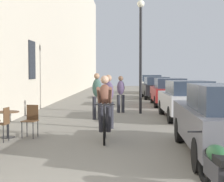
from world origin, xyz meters
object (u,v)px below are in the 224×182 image
pedestrian_far (121,92)px  parked_car_fourth (156,87)px  cafe_chair_far_toward_street (3,122)px  parked_car_fifth (151,84)px  parked_car_third (169,91)px  cafe_chair_far_toward_wall (31,119)px  pedestrian_mid (97,93)px  cyclist_on_bicycle (105,110)px  parked_motorcycle (219,170)px  parked_car_second (187,99)px  street_lamp (141,42)px  pedestrian_near (108,98)px  cafe_table_far (7,119)px

pedestrian_far → parked_car_fourth: 9.13m
cafe_chair_far_toward_street → parked_car_fifth: parked_car_fifth is taller
parked_car_third → cafe_chair_far_toward_wall: bearing=-117.0°
pedestrian_mid → parked_car_fifth: 17.87m
cyclist_on_bicycle → parked_motorcycle: size_ratio=0.82×
pedestrian_far → cafe_chair_far_toward_street: bearing=-113.2°
cafe_chair_far_toward_street → cafe_chair_far_toward_wall: size_ratio=1.00×
parked_car_second → parked_motorcycle: parked_car_second is taller
pedestrian_far → street_lamp: street_lamp is taller
cafe_chair_far_toward_street → parked_car_third: 11.75m
parked_car_fifth → pedestrian_near: bearing=-98.0°
parked_car_second → parked_car_fifth: size_ratio=0.94×
pedestrian_far → parked_motorcycle: size_ratio=0.76×
cafe_chair_far_toward_street → pedestrian_near: pedestrian_near is taller
pedestrian_far → parked_car_fourth: (2.28, 8.84, -0.15)m
parked_car_second → parked_motorcycle: size_ratio=1.95×
cafe_chair_far_toward_street → pedestrian_mid: size_ratio=0.51×
pedestrian_near → street_lamp: size_ratio=0.35×
cafe_chair_far_toward_wall → parked_car_second: parked_car_second is taller
pedestrian_near → parked_car_second: pedestrian_near is taller
cafe_chair_far_toward_street → parked_motorcycle: cafe_chair_far_toward_street is taller
cafe_chair_far_toward_street → pedestrian_mid: pedestrian_mid is taller
pedestrian_near → pedestrian_far: pedestrian_near is taller
cyclist_on_bicycle → parked_car_fourth: (2.63, 15.43, -0.04)m
parked_car_fifth → parked_motorcycle: (-0.90, -26.18, -0.41)m
cafe_chair_far_toward_wall → pedestrian_mid: pedestrian_mid is taller
cafe_chair_far_toward_wall → cyclist_on_bicycle: bearing=-9.7°
pedestrian_mid → cyclist_on_bicycle: bearing=-82.8°
cyclist_on_bicycle → pedestrian_far: size_ratio=1.08×
street_lamp → parked_car_fifth: street_lamp is taller
parked_car_third → parked_car_fifth: parked_car_fifth is taller
pedestrian_far → parked_car_fourth: pedestrian_far is taller
pedestrian_near → parked_car_fourth: (2.63, 13.43, -0.20)m
cafe_chair_far_toward_street → street_lamp: (3.83, 6.63, 2.59)m
pedestrian_far → parked_car_third: size_ratio=0.39×
cafe_chair_far_toward_wall → street_lamp: street_lamp is taller
cyclist_on_bicycle → parked_car_third: 10.45m
cafe_chair_far_toward_street → cafe_chair_far_toward_wall: (0.56, 0.68, 0.00)m
cafe_chair_far_toward_wall → parked_car_fourth: (4.69, 15.08, 0.25)m
parked_car_fourth → parked_motorcycle: 19.86m
cafe_chair_far_toward_wall → parked_car_fifth: size_ratio=0.20×
street_lamp → cafe_chair_far_toward_wall: bearing=-118.8°
parked_car_fifth → street_lamp: bearing=-95.8°
cyclist_on_bicycle → parked_car_fourth: bearing=80.3°
pedestrian_far → parked_car_third: bearing=53.7°
street_lamp → cyclist_on_bicycle: bearing=-100.9°
cyclist_on_bicycle → pedestrian_mid: (-0.53, 4.20, 0.18)m
cafe_chair_far_toward_wall → cafe_chair_far_toward_street: bearing=-129.3°
cafe_chair_far_toward_wall → cafe_table_far: bearing=-173.3°
cafe_chair_far_toward_street → pedestrian_far: (2.97, 6.92, 0.40)m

